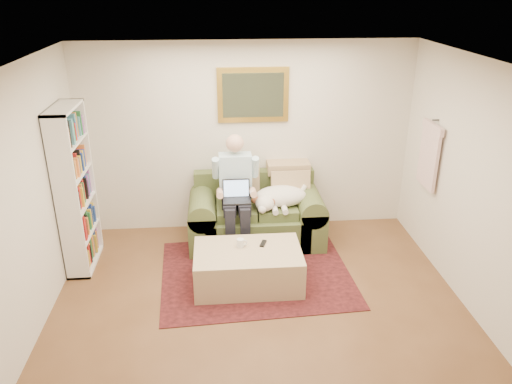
{
  "coord_description": "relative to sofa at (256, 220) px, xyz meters",
  "views": [
    {
      "loc": [
        -0.41,
        -4.0,
        3.3
      ],
      "look_at": [
        0.05,
        1.47,
        0.95
      ],
      "focal_mm": 35.0,
      "sensor_mm": 36.0,
      "label": 1
    }
  ],
  "objects": [
    {
      "name": "hanging_shirt",
      "position": [
        2.1,
        -0.42,
        1.04
      ],
      "size": [
        0.06,
        0.52,
        0.9
      ],
      "primitive_type": null,
      "color": "beige",
      "rests_on": "room_shell"
    },
    {
      "name": "rug",
      "position": [
        -0.07,
        -0.86,
        -0.3
      ],
      "size": [
        2.35,
        1.92,
        0.01
      ],
      "primitive_type": "cube",
      "rotation": [
        0.0,
        0.0,
        0.05
      ],
      "color": "black",
      "rests_on": "room_shell"
    },
    {
      "name": "wall_mirror",
      "position": [
        0.0,
        0.46,
        1.59
      ],
      "size": [
        0.94,
        0.04,
        0.72
      ],
      "color": "gold",
      "rests_on": "room_shell"
    },
    {
      "name": "room_shell",
      "position": [
        -0.09,
        -1.66,
        0.99
      ],
      "size": [
        4.51,
        5.0,
        2.61
      ],
      "color": "brown",
      "rests_on": "ground"
    },
    {
      "name": "bookshelf",
      "position": [
        -2.19,
        -0.42,
        0.69
      ],
      "size": [
        0.28,
        0.8,
        2.0
      ],
      "primitive_type": null,
      "color": "white",
      "rests_on": "room_shell"
    },
    {
      "name": "sleeping_dog",
      "position": [
        0.32,
        -0.09,
        0.37
      ],
      "size": [
        0.73,
        0.46,
        0.27
      ],
      "primitive_type": null,
      "color": "white",
      "rests_on": "sofa"
    },
    {
      "name": "tv_remote",
      "position": [
        0.01,
        -0.93,
        0.15
      ],
      "size": [
        0.1,
        0.16,
        0.02
      ],
      "primitive_type": "cube",
      "rotation": [
        0.0,
        0.0,
        -0.34
      ],
      "color": "black",
      "rests_on": "ottoman"
    },
    {
      "name": "seated_man",
      "position": [
        -0.27,
        -0.16,
        0.44
      ],
      "size": [
        0.59,
        0.84,
        1.5
      ],
      "primitive_type": null,
      "color": "#8CC6D8",
      "rests_on": "sofa"
    },
    {
      "name": "laptop",
      "position": [
        -0.27,
        -0.23,
        0.48
      ],
      "size": [
        0.35,
        0.27,
        0.25
      ],
      "color": "black",
      "rests_on": "seated_man"
    },
    {
      "name": "ottoman",
      "position": [
        -0.18,
        -1.06,
        -0.08
      ],
      "size": [
        1.23,
        0.78,
        0.45
      ],
      "primitive_type": "cube",
      "rotation": [
        0.0,
        0.0,
        -0.0
      ],
      "color": "tan",
      "rests_on": "room_shell"
    },
    {
      "name": "coffee_mug",
      "position": [
        -0.26,
        -0.97,
        0.19
      ],
      "size": [
        0.08,
        0.08,
        0.1
      ],
      "primitive_type": "cylinder",
      "color": "white",
      "rests_on": "ottoman"
    },
    {
      "name": "sofa",
      "position": [
        0.0,
        0.0,
        0.0
      ],
      "size": [
        1.78,
        0.91,
        1.07
      ],
      "color": "#4C5A2F",
      "rests_on": "room_shell"
    }
  ]
}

